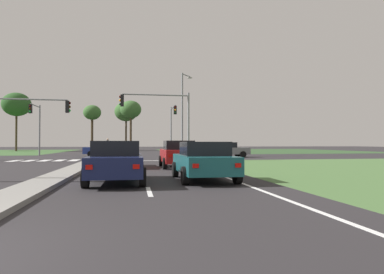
{
  "coord_description": "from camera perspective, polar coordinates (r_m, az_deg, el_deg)",
  "views": [
    {
      "loc": [
        3.03,
        -4.26,
        1.44
      ],
      "look_at": [
        8.97,
        29.43,
        2.06
      ],
      "focal_mm": 31.26,
      "sensor_mm": 36.0,
      "label": 1
    }
  ],
  "objects": [
    {
      "name": "traffic_signal_near_right",
      "position": [
        27.88,
        -4.96,
        4.19
      ],
      "size": [
        5.81,
        0.32,
        5.68
      ],
      "color": "gray",
      "rests_on": "ground"
    },
    {
      "name": "crosswalk_bar_near",
      "position": [
        30.58,
        -28.0,
        -3.6
      ],
      "size": [
        0.7,
        2.8,
        0.01
      ],
      "primitive_type": "cube",
      "color": "silver",
      "rests_on": "ground"
    },
    {
      "name": "car_grey_eighth",
      "position": [
        33.72,
        5.89,
        -2.16
      ],
      "size": [
        4.46,
        1.98,
        1.51
      ],
      "rotation": [
        0.0,
        0.0,
        -1.57
      ],
      "color": "slate",
      "rests_on": "ground"
    },
    {
      "name": "crosswalk_bar_third",
      "position": [
        29.95,
        -23.81,
        -3.69
      ],
      "size": [
        0.7,
        2.8,
        0.01
      ],
      "primitive_type": "cube",
      "color": "silver",
      "rests_on": "ground"
    },
    {
      "name": "car_teal_fourth",
      "position": [
        12.93,
        1.99,
        -4.03
      ],
      "size": [
        2.08,
        4.3,
        1.48
      ],
      "color": "#19565B",
      "rests_on": "ground"
    },
    {
      "name": "street_lamp_second",
      "position": [
        35.97,
        -1.55,
        4.64
      ],
      "size": [
        1.46,
        1.65,
        8.96
      ],
      "color": "gray",
      "rests_on": "ground"
    },
    {
      "name": "car_red_fifth",
      "position": [
        19.77,
        -2.36,
        -2.87
      ],
      "size": [
        2.06,
        4.3,
        1.58
      ],
      "color": "#A31919",
      "rests_on": "ground"
    },
    {
      "name": "treeline_second",
      "position": [
        67.16,
        -27.75,
        4.91
      ],
      "size": [
        4.9,
        4.9,
        10.39
      ],
      "color": "#423323",
      "rests_on": "ground"
    },
    {
      "name": "traffic_signal_near_left",
      "position": [
        28.97,
        -26.79,
        3.34
      ],
      "size": [
        5.84,
        0.32,
        5.09
      ],
      "color": "gray",
      "rests_on": "ground"
    },
    {
      "name": "traffic_signal_far_right",
      "position": [
        39.62,
        -3.35,
        2.7
      ],
      "size": [
        0.32,
        4.53,
        5.87
      ],
      "color": "gray",
      "rests_on": "ground"
    },
    {
      "name": "lane_dash_near",
      "position": [
        10.06,
        -7.32,
        -9.21
      ],
      "size": [
        0.14,
        2.0,
        0.01
      ],
      "primitive_type": "cube",
      "color": "silver",
      "rests_on": "ground"
    },
    {
      "name": "crosswalk_bar_fourth",
      "position": [
        29.7,
        -21.65,
        -3.73
      ],
      "size": [
        0.7,
        2.8,
        0.01
      ],
      "primitive_type": "cube",
      "color": "silver",
      "rests_on": "ground"
    },
    {
      "name": "crosswalk_bar_sixth",
      "position": [
        29.32,
        -17.23,
        -3.79
      ],
      "size": [
        0.7,
        2.8,
        0.01
      ],
      "primitive_type": "cube",
      "color": "silver",
      "rests_on": "ground"
    },
    {
      "name": "grass_verge_far_right",
      "position": [
        62.92,
        10.94,
        -2.33
      ],
      "size": [
        35.0,
        35.0,
        0.01
      ],
      "primitive_type": "cube",
      "color": "#2D4C28",
      "rests_on": "ground"
    },
    {
      "name": "treeline_fifth",
      "position": [
        63.11,
        -10.4,
        4.56
      ],
      "size": [
        3.86,
        3.86,
        9.32
      ],
      "color": "#423323",
      "rests_on": "ground"
    },
    {
      "name": "crosswalk_bar_fifth",
      "position": [
        29.49,
        -19.45,
        -3.77
      ],
      "size": [
        0.7,
        2.8,
        0.01
      ],
      "primitive_type": "cube",
      "color": "silver",
      "rests_on": "ground"
    },
    {
      "name": "crosswalk_bar_seventh",
      "position": [
        29.2,
        -14.99,
        -3.82
      ],
      "size": [
        0.7,
        2.8,
        0.01
      ],
      "primitive_type": "cube",
      "color": "silver",
      "rests_on": "ground"
    },
    {
      "name": "car_black_near",
      "position": [
        20.27,
        -12.06,
        -2.95
      ],
      "size": [
        1.97,
        4.27,
        1.47
      ],
      "color": "black",
      "rests_on": "ground"
    },
    {
      "name": "stop_bar_near",
      "position": [
        27.3,
        -8.39,
        -4.04
      ],
      "size": [
        6.4,
        0.5,
        0.01
      ],
      "primitive_type": "cube",
      "color": "silver",
      "rests_on": "ground"
    },
    {
      "name": "traffic_signal_far_left",
      "position": [
        41.01,
        -25.02,
        2.56
      ],
      "size": [
        0.32,
        3.87,
        5.81
      ],
      "color": "gray",
      "rests_on": "ground"
    },
    {
      "name": "median_island_far",
      "position": [
        59.35,
        -12.93,
        -2.34
      ],
      "size": [
        1.2,
        36.0,
        0.14
      ],
      "primitive_type": "cube",
      "color": "gray",
      "rests_on": "ground"
    },
    {
      "name": "car_navy_seventh",
      "position": [
        12.5,
        -12.75,
        -4.05
      ],
      "size": [
        2.03,
        4.48,
        1.51
      ],
      "color": "#161E47",
      "rests_on": "ground"
    },
    {
      "name": "car_blue_sixth",
      "position": [
        36.19,
        -14.53,
        -2.05
      ],
      "size": [
        4.52,
        2.08,
        1.52
      ],
      "rotation": [
        0.0,
        0.0,
        -1.57
      ],
      "color": "navy",
      "rests_on": "ground"
    },
    {
      "name": "car_beige_third",
      "position": [
        56.27,
        -15.31,
        -1.66
      ],
      "size": [
        1.99,
        4.25,
        1.55
      ],
      "rotation": [
        0.0,
        0.0,
        3.14
      ],
      "color": "#BCAD8E",
      "rests_on": "ground"
    },
    {
      "name": "median_island_near",
      "position": [
        15.61,
        -21.27,
        -5.99
      ],
      "size": [
        1.2,
        22.0,
        0.14
      ],
      "primitive_type": "cube",
      "color": "gray",
      "rests_on": "ground"
    },
    {
      "name": "crosswalk_bar_second",
      "position": [
        30.25,
        -25.93,
        -3.65
      ],
      "size": [
        0.7,
        2.8,
        0.01
      ],
      "primitive_type": "cube",
      "color": "silver",
      "rests_on": "ground"
    },
    {
      "name": "lane_dash_third",
      "position": [
        22.0,
        -8.78,
        -4.76
      ],
      "size": [
        0.14,
        2.0,
        0.01
      ],
      "primitive_type": "cube",
      "color": "silver",
      "rests_on": "ground"
    },
    {
      "name": "ground_plane",
      "position": [
        34.42,
        -15.06,
        -3.4
      ],
      "size": [
        200.0,
        200.0,
        0.0
      ],
      "primitive_type": "plane",
      "color": "#282628"
    },
    {
      "name": "treeline_fourth",
      "position": [
        65.75,
        -11.18,
        4.24
      ],
      "size": [
        4.4,
        4.4,
        9.39
      ],
      "color": "#423323",
      "rests_on": "ground"
    },
    {
      "name": "lane_dash_fourth",
      "position": [
        27.99,
        -9.04,
        -3.96
      ],
      "size": [
        0.14,
        2.0,
        0.01
      ],
      "primitive_type": "cube",
      "color": "silver",
      "rests_on": "ground"
    },
    {
      "name": "pedestrian_at_median",
      "position": [
        42.96,
        -14.2,
        -1.2
      ],
      "size": [
        0.34,
        0.34,
        1.89
      ],
      "rotation": [
        0.0,
        0.0,
        0.83
      ],
      "color": "#9E8966",
      "rests_on": "median_island_far"
    },
    {
      "name": "edge_line_right",
      "position": [
        16.76,
        3.23,
        -5.94
      ],
      "size": [
        0.14,
        24.0,
        0.01
      ],
      "primitive_type": "cube",
      "color": "silver",
      "rests_on": "ground"
    },
    {
      "name": "treeline_third",
      "position": [
        66.96,
        -16.67,
        3.89
      ],
      "size": [
        3.34,
        3.34,
        8.74
      ],
      "color": "#423323",
      "rests_on": "ground"
    },
    {
      "name": "crosswalk_bar_eighth",
      "position": [
        29.12,
        -12.73,
        -3.83
      ],
      "size": [
        0.7,
        2.8,
        0.01
      ],
      "primitive_type": "cube",
      "color": "silver",
      "rests_on": "ground"
    },
    {
      "name": "lane_dash_second",
      "position": [
        16.02,
        -8.32,
        -6.16
      ],
      "size": [
        0.14,
        2.0,
        0.01
      ],
      "primitive_type": "cube",
      "color": "silver",
      "rests_on": "ground"
    }
  ]
}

